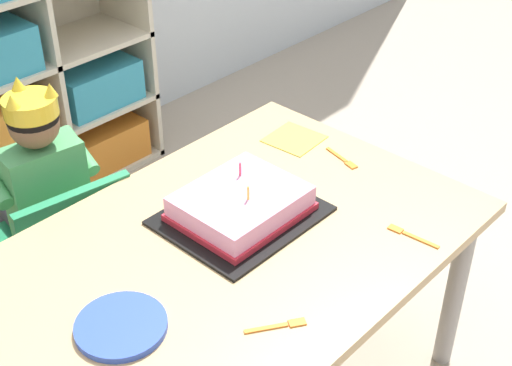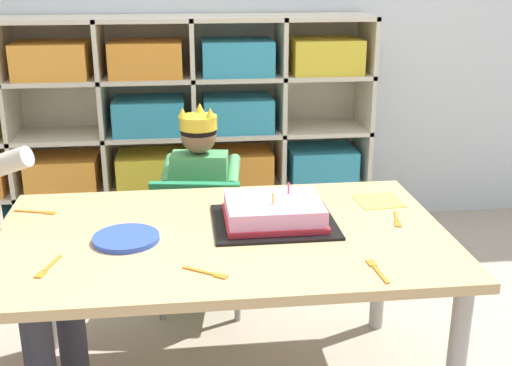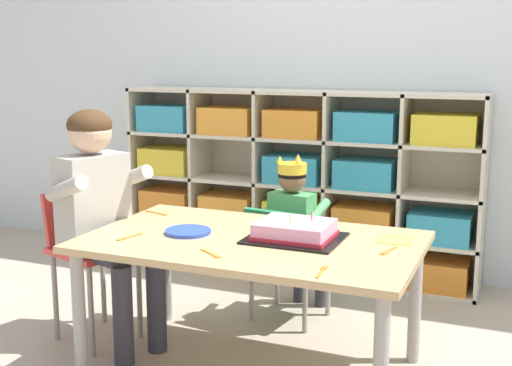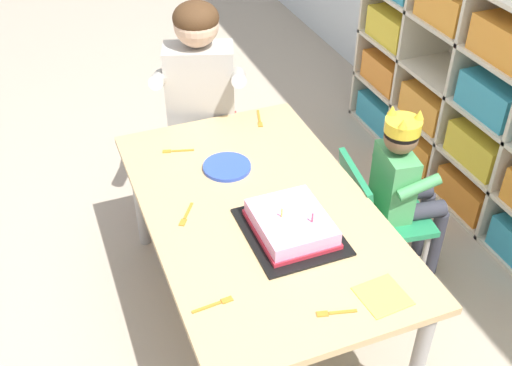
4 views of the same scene
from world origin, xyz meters
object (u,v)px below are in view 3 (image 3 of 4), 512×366
object	(u,v)px
child_with_crown	(296,217)
classroom_chair_adult_side	(89,246)
classroom_chair_blue	(286,253)
birthday_cake_on_tray	(295,232)
adult_helper_seated	(101,202)
fork_at_table_front_edge	(128,237)
fork_near_cake_tray	(212,254)
paper_plate_stack	(188,231)
fork_by_napkin	(322,271)
activity_table	(252,253)
fork_beside_plate_stack	(158,213)
fork_near_child_seat	(388,251)

from	to	relation	value
child_with_crown	classroom_chair_adult_side	distance (m)	0.99
classroom_chair_blue	birthday_cake_on_tray	xyz separation A→B (m)	(0.21, -0.48, 0.24)
child_with_crown	adult_helper_seated	size ratio (longest dim) A/B	0.77
birthday_cake_on_tray	fork_at_table_front_edge	size ratio (longest dim) A/B	2.89
fork_near_cake_tray	classroom_chair_adult_side	bearing A→B (deg)	12.41
paper_plate_stack	fork_near_cake_tray	distance (m)	0.32
paper_plate_stack	fork_by_napkin	distance (m)	0.70
child_with_crown	fork_by_napkin	world-z (taller)	child_with_crown
activity_table	fork_at_table_front_edge	size ratio (longest dim) A/B	10.37
fork_beside_plate_stack	activity_table	bearing A→B (deg)	174.84
child_with_crown	paper_plate_stack	size ratio (longest dim) A/B	4.31
activity_table	birthday_cake_on_tray	world-z (taller)	birthday_cake_on_tray
paper_plate_stack	fork_near_cake_tray	size ratio (longest dim) A/B	1.63
activity_table	fork_near_cake_tray	distance (m)	0.27
classroom_chair_blue	fork_by_napkin	bearing A→B (deg)	125.89
fork_by_napkin	fork_near_child_seat	size ratio (longest dim) A/B	1.07
adult_helper_seated	child_with_crown	bearing A→B (deg)	-28.14
birthday_cake_on_tray	fork_near_cake_tray	xyz separation A→B (m)	(-0.21, -0.31, -0.03)
paper_plate_stack	birthday_cake_on_tray	bearing A→B (deg)	10.65
fork_beside_plate_stack	fork_near_child_seat	size ratio (longest dim) A/B	1.12
classroom_chair_adult_side	fork_near_child_seat	world-z (taller)	classroom_chair_adult_side
paper_plate_stack	fork_near_child_seat	xyz separation A→B (m)	(0.81, 0.05, -0.01)
fork_by_napkin	fork_at_table_front_edge	distance (m)	0.84
activity_table	fork_near_cake_tray	world-z (taller)	fork_near_cake_tray
fork_near_cake_tray	fork_beside_plate_stack	xyz separation A→B (m)	(-0.51, 0.48, 0.00)
activity_table	fork_beside_plate_stack	world-z (taller)	fork_beside_plate_stack
activity_table	fork_at_table_front_edge	distance (m)	0.50
paper_plate_stack	fork_near_child_seat	bearing A→B (deg)	3.84
birthday_cake_on_tray	adult_helper_seated	bearing A→B (deg)	-176.57
fork_at_table_front_edge	classroom_chair_blue	bearing A→B (deg)	-13.84
fork_by_napkin	classroom_chair_blue	bearing A→B (deg)	-157.04
fork_by_napkin	fork_near_cake_tray	xyz separation A→B (m)	(-0.43, 0.03, 0.00)
classroom_chair_blue	fork_by_napkin	world-z (taller)	classroom_chair_blue
child_with_crown	classroom_chair_adult_side	xyz separation A→B (m)	(-0.78, -0.60, -0.07)
activity_table	birthday_cake_on_tray	size ratio (longest dim) A/B	3.59
classroom_chair_blue	classroom_chair_adult_side	xyz separation A→B (m)	(-0.76, -0.50, 0.08)
activity_table	child_with_crown	size ratio (longest dim) A/B	1.63
classroom_chair_blue	child_with_crown	world-z (taller)	child_with_crown
fork_by_napkin	fork_beside_plate_stack	bearing A→B (deg)	-123.02
classroom_chair_adult_side	paper_plate_stack	distance (m)	0.57
fork_beside_plate_stack	fork_at_table_front_edge	world-z (taller)	same
classroom_chair_adult_side	birthday_cake_on_tray	xyz separation A→B (m)	(0.98, 0.02, 0.16)
birthday_cake_on_tray	fork_near_cake_tray	distance (m)	0.38
classroom_chair_blue	child_with_crown	size ratio (longest dim) A/B	0.71
adult_helper_seated	classroom_chair_blue	bearing A→B (deg)	-32.49
birthday_cake_on_tray	fork_beside_plate_stack	size ratio (longest dim) A/B	2.66
classroom_chair_adult_side	fork_by_napkin	size ratio (longest dim) A/B	5.15
child_with_crown	fork_by_napkin	bearing A→B (deg)	122.56
child_with_crown	fork_near_cake_tray	distance (m)	0.90
classroom_chair_adult_side	fork_beside_plate_stack	bearing A→B (deg)	-35.16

